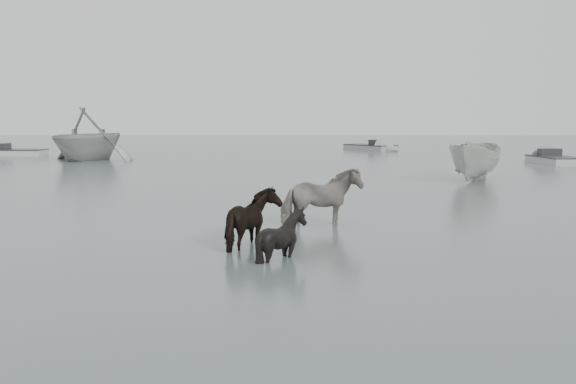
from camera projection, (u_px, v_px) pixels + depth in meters
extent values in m
plane|color=#4C5A58|center=(299.00, 248.00, 13.66)|extent=(140.00, 140.00, 0.00)
imported|color=black|center=(321.00, 192.00, 16.40)|extent=(1.99, 1.41, 1.53)
imported|color=black|center=(255.00, 213.00, 13.78)|extent=(1.19, 1.37, 1.32)
imported|color=black|center=(282.00, 225.00, 12.71)|extent=(1.23, 1.14, 1.19)
imported|color=#A7A9A6|center=(89.00, 133.00, 39.02)|extent=(6.71, 7.13, 3.00)
imported|color=#B7B8B3|center=(476.00, 159.00, 27.44)|extent=(3.33, 4.54, 1.65)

